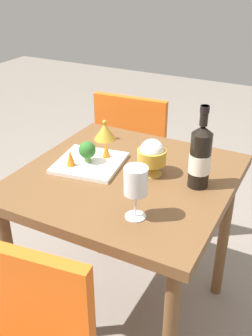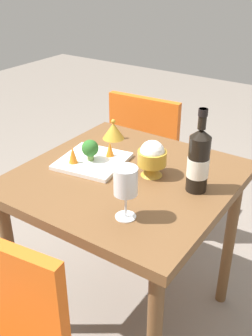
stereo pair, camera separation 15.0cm
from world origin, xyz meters
name	(u,v)px [view 2 (the right image)]	position (x,y,z in m)	size (l,w,h in m)	color
ground_plane	(126,313)	(0.00, 0.00, 0.00)	(8.00, 8.00, 0.00)	gray
dining_table	(126,198)	(0.00, 0.00, 0.65)	(0.79, 0.79, 0.75)	brown
chair_by_wall	(149,149)	(-0.65, -0.28, 0.53)	(0.43, 0.43, 0.85)	orange
wine_bottle	(199,160)	(-0.05, 0.27, 0.87)	(0.08, 0.08, 0.31)	black
wine_glass	(126,182)	(0.23, 0.15, 0.88)	(0.08, 0.08, 0.18)	white
rice_bowl	(152,158)	(-0.06, 0.08, 0.82)	(0.11, 0.11, 0.14)	gold
rice_bowl_lid	(113,131)	(-0.25, -0.24, 0.79)	(0.10, 0.10, 0.09)	gold
serving_plate	(93,161)	(-0.01, -0.17, 0.76)	(0.28, 0.28, 0.02)	white
broccoli_floret	(89,149)	(0.00, -0.17, 0.81)	(0.07, 0.07, 0.09)	#729E4C
carrot_garnish_left	(110,149)	(-0.07, -0.13, 0.79)	(0.03, 0.03, 0.06)	orange
carrot_garnish_right	(73,155)	(0.06, -0.21, 0.80)	(0.04, 0.04, 0.07)	orange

